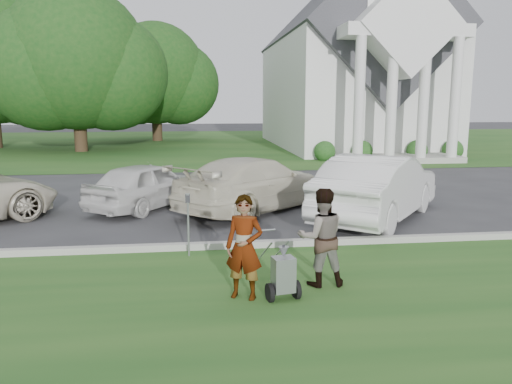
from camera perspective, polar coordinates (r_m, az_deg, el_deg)
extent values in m
plane|color=#333335|center=(9.89, 0.15, -7.33)|extent=(120.00, 120.00, 0.00)
cube|color=#1E4C1A|center=(7.12, 3.28, -14.55)|extent=(80.00, 7.00, 0.01)
cube|color=#1E4C1A|center=(36.50, -5.20, 5.57)|extent=(80.00, 30.00, 0.01)
cube|color=#9E9E93|center=(10.40, -0.23, -6.02)|extent=(80.00, 0.18, 0.15)
cube|color=white|center=(34.88, 10.10, 10.98)|extent=(9.00, 16.00, 7.00)
cube|color=#38383D|center=(35.10, 10.29, 16.70)|extent=(9.19, 17.00, 9.19)
cube|color=#9E9E93|center=(26.37, 15.74, 3.72)|extent=(6.20, 2.60, 0.30)
cylinder|color=white|center=(24.43, 11.70, 10.11)|extent=(0.50, 0.50, 6.00)
cylinder|color=white|center=(24.98, 15.23, 9.96)|extent=(0.50, 0.50, 6.00)
cylinder|color=white|center=(25.63, 18.60, 9.79)|extent=(0.50, 0.50, 6.00)
cylinder|color=white|center=(26.35, 21.78, 9.59)|extent=(0.50, 0.50, 6.00)
cube|color=white|center=(26.24, 16.60, 17.13)|extent=(6.20, 2.00, 0.60)
cube|color=white|center=(26.28, 16.63, 17.78)|extent=(5.09, 2.20, 5.09)
sphere|color=#1E4C19|center=(26.06, 7.86, 4.60)|extent=(1.10, 1.10, 1.10)
sphere|color=#1E4C19|center=(26.64, 12.04, 4.60)|extent=(1.10, 1.10, 1.10)
sphere|color=#1E4C19|center=(27.76, 17.92, 4.55)|extent=(1.10, 1.10, 1.10)
sphere|color=#1E4C19|center=(28.66, 21.56, 4.49)|extent=(1.10, 1.10, 1.10)
cylinder|color=#332316|center=(32.12, -19.47, 7.23)|extent=(0.76, 0.76, 3.20)
sphere|color=#154415|center=(32.19, -19.90, 14.19)|extent=(8.40, 8.40, 8.40)
sphere|color=#154415|center=(32.08, -16.31, 12.90)|extent=(6.89, 6.89, 6.89)
sphere|color=#154415|center=(32.25, -22.93, 12.87)|extent=(7.22, 7.22, 7.22)
sphere|color=#154415|center=(36.35, -24.91, 12.87)|extent=(7.54, 7.54, 7.54)
cylinder|color=#332316|center=(39.48, -11.26, 7.94)|extent=(0.76, 0.76, 3.00)
sphere|color=#154415|center=(39.51, -11.44, 13.15)|extent=(7.60, 7.60, 7.60)
sphere|color=#154415|center=(39.69, -8.85, 12.11)|extent=(6.23, 6.23, 6.23)
sphere|color=#154415|center=(39.32, -13.70, 12.24)|extent=(6.54, 6.54, 6.54)
cylinder|color=black|center=(7.70, 1.59, -11.44)|extent=(0.12, 0.30, 0.29)
cylinder|color=black|center=(7.84, 4.62, -11.06)|extent=(0.12, 0.30, 0.29)
cylinder|color=#2D2D33|center=(7.77, 3.12, -11.25)|extent=(0.49, 0.12, 0.04)
cube|color=#94969C|center=(7.67, 3.14, -9.39)|extent=(0.36, 0.32, 0.54)
cone|color=#94969C|center=(7.56, 3.17, -6.84)|extent=(0.19, 0.19, 0.16)
cylinder|color=#2D2D33|center=(7.54, 3.18, -6.27)|extent=(0.04, 0.04, 0.06)
cylinder|color=#94969C|center=(7.97, 1.04, -6.78)|extent=(0.16, 0.71, 0.52)
cylinder|color=#94969C|center=(8.06, 2.90, -6.60)|extent=(0.16, 0.71, 0.52)
cylinder|color=#94969C|center=(8.27, 1.18, -4.37)|extent=(0.31, 0.08, 0.03)
imported|color=#999999|center=(7.61, -1.36, -6.44)|extent=(0.69, 0.59, 1.61)
imported|color=#999999|center=(8.21, 7.46, -5.24)|extent=(0.79, 0.62, 1.62)
cylinder|color=#94969C|center=(9.80, -7.73, -4.28)|extent=(0.04, 0.04, 1.09)
cube|color=#2D2D33|center=(9.67, -7.82, -0.73)|extent=(0.09, 0.06, 0.16)
cylinder|color=#94969C|center=(9.65, -7.83, -0.25)|extent=(0.08, 0.08, 0.03)
imported|color=silver|center=(14.46, -12.33, 0.79)|extent=(3.55, 4.11, 1.33)
imported|color=beige|center=(13.89, -0.15, 0.97)|extent=(5.16, 5.02, 1.49)
imported|color=silver|center=(13.15, 13.75, 0.56)|extent=(4.58, 5.07, 1.68)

